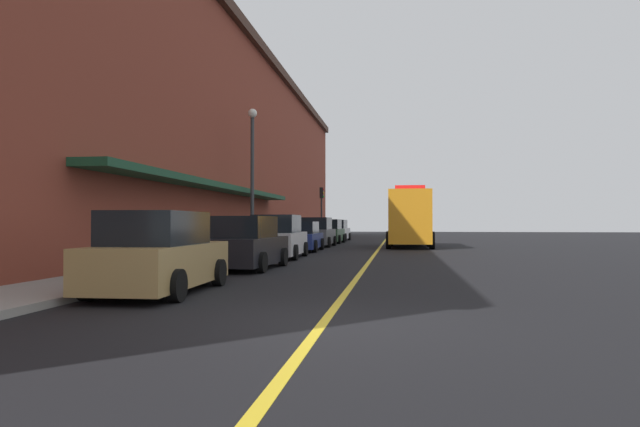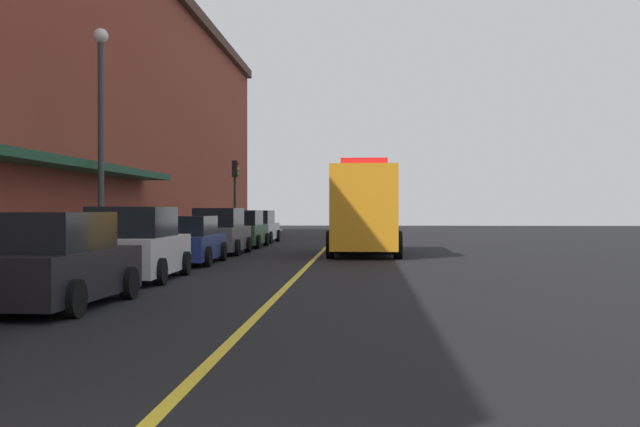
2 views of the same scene
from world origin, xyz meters
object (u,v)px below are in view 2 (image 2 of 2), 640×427
Objects in this scene: parked_car_5 at (243,230)px; street_lamp_left at (101,120)px; parked_car_3 at (188,241)px; parked_car_4 at (220,233)px; parking_meter_1 at (193,227)px; utility_truck at (365,211)px; traffic_light_near at (235,184)px; parking_meter_0 at (151,231)px; parked_car_6 at (256,227)px; parked_car_2 at (135,246)px; parked_car_1 at (52,263)px.

street_lamp_left reaches higher than parked_car_5.
parked_car_3 is 5.46m from parked_car_4.
parking_meter_1 is (-1.48, -3.99, 0.25)m from parked_car_5.
utility_truck is (5.68, -5.16, 0.91)m from parked_car_5.
street_lamp_left is 1.61× the size of traffic_light_near.
parked_car_5 is (0.07, 5.54, -0.04)m from parked_car_4.
parked_car_3 is 3.55× the size of parking_meter_0.
parked_car_4 is at bearing -85.57° from utility_truck.
parked_car_6 is at bearing -150.39° from utility_truck.
parked_car_2 is at bearing -178.39° from parked_car_6.
parked_car_3 is at bearing -179.27° from parked_car_5.
parked_car_1 is 9.65m from street_lamp_left.
parking_meter_0 is 0.19× the size of street_lamp_left.
parked_car_2 is 1.07× the size of parked_car_4.
street_lamp_left is at bearing 167.07° from parked_car_4.
parked_car_2 is 3.40× the size of parking_meter_0.
traffic_light_near reaches higher than parked_car_1.
traffic_light_near is (-1.42, 6.18, 2.35)m from parked_car_5.
parked_car_5 is 4.26m from parking_meter_1.
traffic_light_near is (-1.35, 11.72, 2.31)m from parked_car_4.
traffic_light_near is at bearing 1.96° from parked_car_2.
parking_meter_1 is (-1.41, 1.55, 0.21)m from parked_car_4.
parked_car_4 is 5.07m from parking_meter_0.
parked_car_4 is 0.55× the size of utility_truck.
parked_car_5 is at bearing 81.30° from street_lamp_left.
street_lamp_left is at bearing 15.38° from parked_car_1.
parked_car_1 is 3.31× the size of parking_meter_1.
street_lamp_left is at bearing -41.92° from utility_truck.
parked_car_1 is 1.04× the size of parked_car_4.
parked_car_5 is 10.51m from parking_meter_0.
parked_car_1 is 0.63× the size of street_lamp_left.
parked_car_3 is 1.10× the size of traffic_light_near.
parked_car_2 is 16.80m from parked_car_5.
parked_car_5 is 0.62× the size of street_lamp_left.
parked_car_6 is 9.47m from parking_meter_1.
parked_car_2 is 5.17m from street_lamp_left.
parked_car_1 is at bearing 179.47° from parked_car_3.
parked_car_2 is 3.40× the size of parking_meter_1.
parking_meter_0 is (-1.38, 6.39, 0.21)m from parked_car_2.
parked_car_4 is at bearing 75.99° from street_lamp_left.
parked_car_1 is at bearing -76.47° from street_lamp_left.
parked_car_6 is (-0.04, 22.18, -0.05)m from parked_car_2.
parked_car_5 is 6.76m from traffic_light_near.
parked_car_1 is at bearing -178.63° from parked_car_4.
street_lamp_left reaches higher than parked_car_2.
parked_car_3 is (-0.11, 11.30, -0.07)m from parked_car_1.
parked_car_6 is at bearing 81.86° from parking_meter_1.
parked_car_4 is 0.99× the size of traffic_light_near.
parked_car_6 is 3.53× the size of parking_meter_1.
parked_car_3 reaches higher than parking_meter_1.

